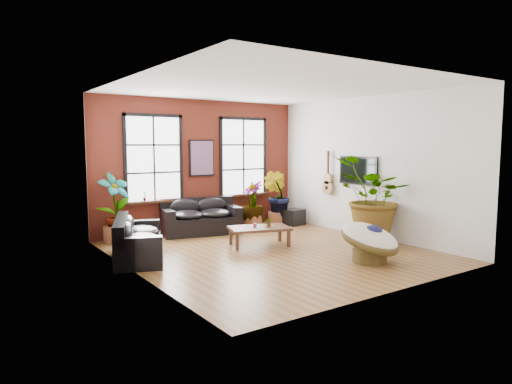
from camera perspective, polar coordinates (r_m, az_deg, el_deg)
room at (r=9.82m, az=1.50°, el=2.65°), size 6.04×6.54×3.54m
sofa_back at (r=11.99m, az=-7.00°, el=-3.19°), size 2.14×1.34×0.92m
sofa_left at (r=9.62m, az=-14.78°, el=-5.84°), size 1.59×2.30×0.84m
coffee_table at (r=10.44m, az=0.42°, el=-4.67°), size 1.53×1.16×0.52m
papasan_chair at (r=9.26m, az=14.05°, el=-5.85°), size 1.49×1.50×0.87m
poster at (r=12.39m, az=-6.80°, el=4.25°), size 0.74×0.06×0.98m
tv_wall_unit at (r=12.10m, az=11.54°, el=2.20°), size 0.13×1.86×1.20m
media_box at (r=13.19m, az=4.74°, el=-3.14°), size 0.62×0.54×0.46m
pot_back_left at (r=11.35m, az=-17.22°, el=-5.08°), size 0.55×0.55×0.38m
pot_back_right at (r=13.31m, az=2.62°, el=-3.25°), size 0.53×0.53×0.36m
pot_right_wall at (r=11.03m, az=14.08°, el=-5.24°), size 0.73×0.73×0.41m
pot_mid at (r=12.73m, az=-0.41°, el=-3.69°), size 0.56×0.56×0.36m
floor_plant_back_left at (r=11.24m, az=-17.20°, el=-1.48°), size 0.93×0.77×1.52m
floor_plant_back_right at (r=13.25m, az=2.60°, el=-0.40°), size 0.90×0.96×1.39m
floor_plant_right_wall at (r=10.89m, az=14.38°, el=-0.62°), size 1.90×1.72×1.88m
floor_plant_mid at (r=12.66m, az=-0.47°, el=-1.27°), size 0.71×0.71×1.16m
table_plant at (r=10.47m, az=1.61°, el=-3.74°), size 0.22×0.20×0.22m
sill_plant_left at (r=11.73m, az=-13.77°, el=-0.46°), size 0.17×0.17×0.27m
sill_plant_right at (r=13.28m, az=-0.14°, el=0.45°), size 0.19×0.19×0.27m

